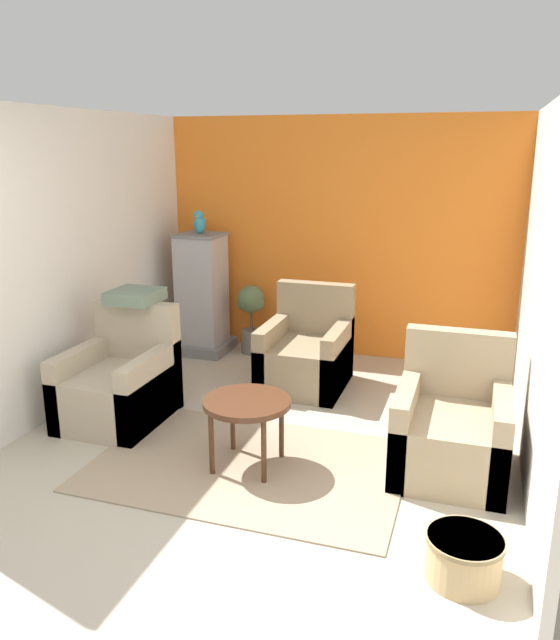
# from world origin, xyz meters

# --- Properties ---
(ground_plane) EXTENTS (20.00, 20.00, 0.00)m
(ground_plane) POSITION_xyz_m (0.00, 0.00, 0.00)
(ground_plane) COLOR #B2A893
(ground_plane) RESTS_ON ground
(wall_back_accent) EXTENTS (3.73, 0.06, 2.44)m
(wall_back_accent) POSITION_xyz_m (0.00, 3.78, 1.22)
(wall_back_accent) COLOR orange
(wall_back_accent) RESTS_ON ground_plane
(wall_left) EXTENTS (0.06, 3.75, 2.44)m
(wall_left) POSITION_xyz_m (-1.84, 1.87, 1.22)
(wall_left) COLOR silver
(wall_left) RESTS_ON ground_plane
(wall_right) EXTENTS (0.06, 3.75, 2.44)m
(wall_right) POSITION_xyz_m (1.84, 1.87, 1.22)
(wall_right) COLOR silver
(wall_right) RESTS_ON ground_plane
(area_rug) EXTENTS (2.13, 1.42, 0.01)m
(area_rug) POSITION_xyz_m (0.01, 1.13, 0.01)
(area_rug) COLOR gray
(area_rug) RESTS_ON ground_plane
(coffee_table) EXTENTS (0.60, 0.60, 0.50)m
(coffee_table) POSITION_xyz_m (0.01, 1.13, 0.44)
(coffee_table) COLOR #472819
(coffee_table) RESTS_ON ground_plane
(armchair_left) EXTENTS (0.73, 0.85, 0.91)m
(armchair_left) POSITION_xyz_m (-1.25, 1.54, 0.29)
(armchair_left) COLOR tan
(armchair_left) RESTS_ON ground_plane
(armchair_right) EXTENTS (0.73, 0.85, 0.91)m
(armchair_right) POSITION_xyz_m (1.33, 1.53, 0.29)
(armchair_right) COLOR #9E896B
(armchair_right) RESTS_ON ground_plane
(armchair_middle) EXTENTS (0.73, 0.85, 0.91)m
(armchair_middle) POSITION_xyz_m (-0.03, 2.73, 0.29)
(armchair_middle) COLOR #8E7A5B
(armchair_middle) RESTS_ON ground_plane
(birdcage) EXTENTS (0.57, 0.57, 1.27)m
(birdcage) POSITION_xyz_m (-1.36, 3.36, 0.60)
(birdcage) COLOR slate
(birdcage) RESTS_ON ground_plane
(parrot) EXTENTS (0.11, 0.20, 0.24)m
(parrot) POSITION_xyz_m (-1.36, 3.36, 1.38)
(parrot) COLOR teal
(parrot) RESTS_ON birdcage
(potted_plant) EXTENTS (0.32, 0.29, 0.74)m
(potted_plant) POSITION_xyz_m (-0.84, 3.46, 0.46)
(potted_plant) COLOR #66605B
(potted_plant) RESTS_ON ground_plane
(wicker_basket) EXTENTS (0.40, 0.40, 0.25)m
(wicker_basket) POSITION_xyz_m (1.47, 0.38, 0.13)
(wicker_basket) COLOR tan
(wicker_basket) RESTS_ON ground_plane
(throw_pillow) EXTENTS (0.39, 0.39, 0.10)m
(throw_pillow) POSITION_xyz_m (-1.25, 1.86, 0.96)
(throw_pillow) COLOR slate
(throw_pillow) RESTS_ON armchair_left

